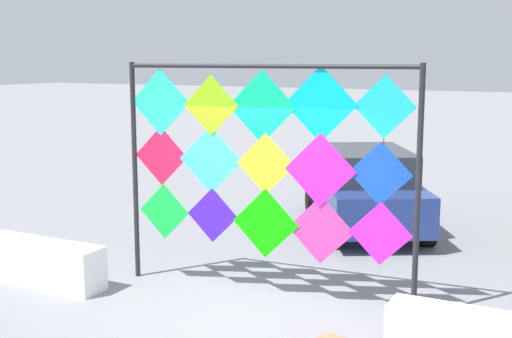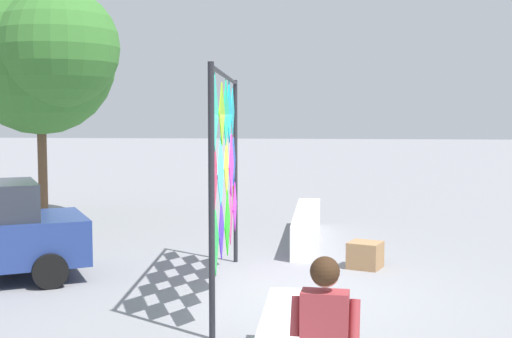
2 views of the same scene
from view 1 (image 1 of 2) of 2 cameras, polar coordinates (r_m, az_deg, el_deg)
name	(u,v)px [view 1 (image 1 of 2)]	position (r m, az deg, el deg)	size (l,w,h in m)	color
ground	(235,315)	(8.46, -1.78, -12.28)	(120.00, 120.00, 0.00)	gray
kite_display_rack	(264,157)	(8.67, 0.69, 1.02)	(4.02, 0.34, 3.07)	#232328
parked_car	(365,188)	(12.57, 9.22, -1.60)	(3.32, 4.15, 1.49)	navy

